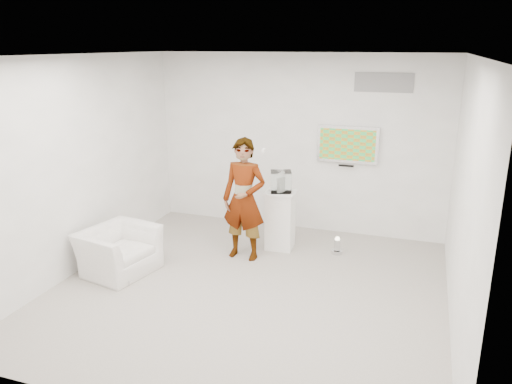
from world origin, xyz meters
TOP-DOWN VIEW (x-y plane):
  - room at (0.00, 0.00)m, footprint 5.01×5.01m
  - tv at (0.85, 2.45)m, footprint 1.00×0.08m
  - logo_decal at (1.35, 2.49)m, footprint 0.90×0.02m
  - person at (-0.42, 0.97)m, footprint 0.69×0.47m
  - armchair at (-1.93, -0.09)m, footprint 1.05×1.15m
  - pedestal at (-0.00, 1.49)m, footprint 0.48×0.48m
  - floor_uplight at (0.90, 1.54)m, footprint 0.21×0.21m
  - vitrine at (-0.00, 1.49)m, footprint 0.40×0.40m
  - console at (-0.00, 1.49)m, footprint 0.08×0.18m
  - wii_remote at (-0.16, 1.11)m, footprint 0.06×0.15m

SIDE VIEW (x-z plane):
  - floor_uplight at x=0.90m, z-range 0.00..0.26m
  - armchair at x=-1.93m, z-range 0.00..0.64m
  - pedestal at x=0.00m, z-range 0.00..0.93m
  - person at x=-0.42m, z-range 0.00..1.83m
  - console at x=0.00m, z-range 0.93..1.17m
  - vitrine at x=0.00m, z-range 0.93..1.25m
  - room at x=0.00m, z-range 0.00..3.00m
  - tv at x=0.85m, z-range 1.25..1.85m
  - wii_remote at x=-0.16m, z-range 1.63..1.67m
  - logo_decal at x=1.35m, z-range 2.40..2.70m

